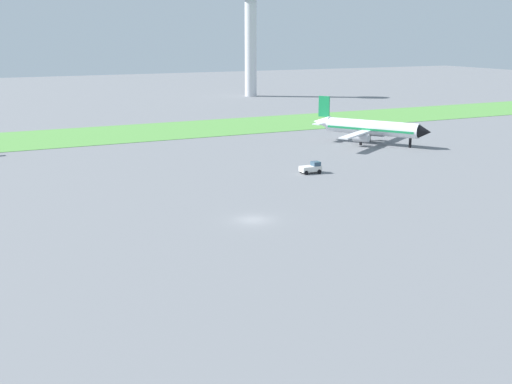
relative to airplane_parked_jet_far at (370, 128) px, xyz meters
name	(u,v)px	position (x,y,z in m)	size (l,w,h in m)	color
ground_plane	(253,220)	(-47.72, -41.65, -3.51)	(600.00, 600.00, 0.00)	slate
grass_taxiway_strip	(109,134)	(-47.72, 37.37, -3.47)	(360.00, 28.00, 0.08)	#549342
airplane_parked_jet_far	(370,128)	(0.00, 0.00, 0.00)	(24.24, 24.27, 9.74)	white
pushback_tug_near_gate	(311,168)	(-26.52, -20.41, -2.59)	(3.66, 2.15, 1.95)	white
control_tower	(251,33)	(23.01, 108.61, 19.86)	(8.00, 8.00, 40.00)	silver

